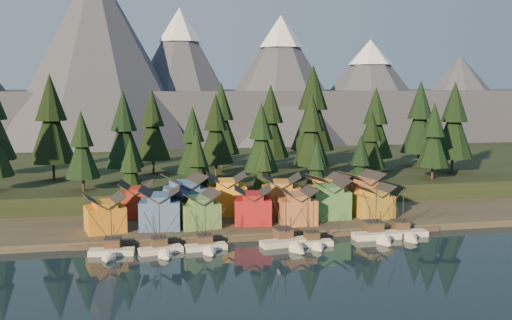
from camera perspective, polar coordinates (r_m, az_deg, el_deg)
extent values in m
plane|color=black|center=(108.02, 2.65, -10.06)|extent=(500.00, 500.00, 0.00)
cube|color=#362F27|center=(145.66, -1.16, -5.14)|extent=(400.00, 50.00, 1.50)
cube|color=black|center=(193.85, -3.77, -1.33)|extent=(420.00, 100.00, 6.00)
cube|color=#493F34|center=(123.32, 0.79, -7.59)|extent=(80.00, 4.00, 1.00)
cube|color=#494E5E|center=(341.33, -7.11, 4.43)|extent=(560.00, 160.00, 30.00)
cone|color=#494E5E|center=(280.96, -15.61, 9.71)|extent=(100.00, 100.00, 90.00)
cone|color=#494E5E|center=(298.66, -7.54, 8.04)|extent=(80.00, 80.00, 72.00)
cone|color=white|center=(300.24, -7.63, 13.26)|extent=(22.40, 22.40, 17.28)
cone|color=#494E5E|center=(294.41, 2.47, 7.71)|extent=(84.00, 84.00, 68.00)
cone|color=white|center=(295.68, 2.50, 12.73)|extent=(23.52, 23.52, 16.32)
cone|color=#494E5E|center=(326.83, 11.26, 6.67)|extent=(92.00, 92.00, 58.00)
cone|color=white|center=(327.35, 11.36, 10.53)|extent=(25.76, 25.76, 13.92)
cone|color=#494E5E|center=(361.05, 19.62, 5.81)|extent=(88.00, 88.00, 50.00)
cube|color=beige|center=(115.20, -14.23, -8.99)|extent=(8.88, 3.81, 1.53)
cone|color=beige|center=(110.73, -14.63, -9.67)|extent=(3.18, 3.24, 2.87)
cube|color=black|center=(115.36, -14.22, -9.26)|extent=(9.10, 3.88, 0.33)
cube|color=#493027|center=(116.29, -14.13, -8.07)|extent=(3.36, 3.19, 1.72)
cube|color=#2C2A2A|center=(116.04, -14.15, -7.61)|extent=(3.57, 3.40, 0.19)
cylinder|color=black|center=(114.40, -14.27, -6.50)|extent=(0.17, 0.17, 8.61)
cylinder|color=black|center=(117.65, -14.01, -7.21)|extent=(0.13, 0.13, 4.21)
cube|color=silver|center=(114.46, -9.51, -8.97)|extent=(8.90, 4.57, 1.51)
cone|color=silver|center=(110.13, -8.91, -9.61)|extent=(3.39, 3.43, 2.83)
cube|color=black|center=(114.62, -9.50, -9.24)|extent=(9.11, 4.66, 0.33)
cube|color=#483926|center=(115.52, -9.71, -8.07)|extent=(3.56, 3.41, 1.70)
cube|color=#2C2A2A|center=(115.27, -9.73, -7.61)|extent=(3.78, 3.64, 0.19)
cylinder|color=black|center=(113.66, -9.63, -6.50)|extent=(0.17, 0.17, 8.50)
cylinder|color=black|center=(116.83, -9.94, -7.22)|extent=(0.13, 0.13, 4.16)
cube|color=beige|center=(115.46, -5.02, -8.75)|extent=(8.48, 3.69, 1.47)
cone|color=beige|center=(111.25, -4.49, -9.38)|extent=(3.06, 3.11, 2.75)
cube|color=black|center=(115.61, -5.02, -9.02)|extent=(8.68, 3.76, 0.32)
cube|color=#4C3528|center=(116.49, -5.19, -7.88)|extent=(3.24, 3.08, 1.65)
cube|color=#2C2A2A|center=(116.25, -5.20, -7.45)|extent=(3.44, 3.28, 0.18)
cylinder|color=black|center=(114.69, -5.10, -6.37)|extent=(0.17, 0.17, 8.26)
cylinder|color=black|center=(117.76, -5.39, -7.07)|extent=(0.13, 0.13, 4.04)
cube|color=beige|center=(118.12, 3.12, -8.34)|extent=(11.47, 5.17, 1.72)
cone|color=beige|center=(112.85, 4.44, -9.10)|extent=(3.85, 4.30, 3.22)
cube|color=black|center=(118.29, 3.12, -8.64)|extent=(11.75, 5.28, 0.38)
cube|color=brown|center=(119.45, 2.72, -7.32)|extent=(3.97, 3.79, 1.93)
cube|color=#2C2A2A|center=(119.19, 2.72, -6.83)|extent=(4.22, 4.04, 0.21)
cylinder|color=black|center=(117.31, 3.00, -5.60)|extent=(0.19, 0.19, 9.67)
cylinder|color=black|center=(121.11, 2.27, -6.38)|extent=(0.15, 0.15, 4.73)
cube|color=silver|center=(118.40, 5.79, -8.36)|extent=(7.67, 2.68, 1.42)
cone|color=silver|center=(114.55, 6.40, -8.91)|extent=(2.66, 2.63, 2.65)
cube|color=black|center=(118.55, 5.78, -8.60)|extent=(7.86, 2.73, 0.31)
cube|color=#423423|center=(119.33, 5.60, -7.55)|extent=(2.84, 2.66, 1.59)
cube|color=#2C2A2A|center=(119.11, 5.60, -7.14)|extent=(3.02, 2.84, 0.18)
cylinder|color=black|center=(117.66, 5.75, -6.12)|extent=(0.16, 0.16, 7.96)
cylinder|color=black|center=(120.50, 5.39, -6.79)|extent=(0.12, 0.12, 3.89)
cube|color=silver|center=(125.65, 11.96, -7.51)|extent=(10.22, 3.48, 1.82)
cone|color=silver|center=(120.71, 13.00, -8.16)|extent=(3.44, 3.50, 3.42)
cube|color=black|center=(125.83, 11.95, -7.81)|extent=(10.47, 3.54, 0.40)
cube|color=#473826|center=(126.88, 11.65, -6.53)|extent=(3.67, 3.44, 2.05)
cube|color=#2C2A2A|center=(126.62, 11.66, -6.03)|extent=(3.90, 3.67, 0.23)
cylinder|color=black|center=(124.82, 11.92, -4.79)|extent=(0.21, 0.21, 10.25)
cylinder|color=black|center=(128.41, 11.31, -5.63)|extent=(0.16, 0.16, 5.01)
cube|color=beige|center=(129.08, 14.53, -7.21)|extent=(10.40, 3.68, 1.64)
cone|color=beige|center=(124.08, 15.52, -7.83)|extent=(3.28, 3.67, 3.07)
cube|color=black|center=(129.23, 14.52, -7.47)|extent=(10.65, 3.75, 0.36)
cube|color=#4B3928|center=(130.37, 14.24, -6.33)|extent=(3.46, 3.26, 1.84)
cube|color=#2C2A2A|center=(130.14, 14.25, -5.90)|extent=(3.67, 3.48, 0.20)
cylinder|color=black|center=(128.41, 14.50, -4.82)|extent=(0.18, 0.18, 9.22)
cylinder|color=black|center=(131.96, 13.91, -5.52)|extent=(0.14, 0.14, 4.51)
cube|color=#C5781B|center=(126.56, -14.85, -5.71)|extent=(9.32, 8.60, 5.43)
cube|color=#C5781B|center=(125.88, -14.90, -4.27)|extent=(5.84, 7.62, 1.11)
cube|color=#3A5789|center=(126.84, -9.53, -5.34)|extent=(9.48, 8.62, 6.28)
cube|color=#3A5789|center=(126.07, -9.56, -3.68)|extent=(5.57, 8.05, 1.22)
cube|color=#568347|center=(127.01, -5.77, -5.44)|extent=(9.53, 9.09, 5.49)
cube|color=#568347|center=(126.32, -5.79, -3.98)|extent=(5.86, 8.24, 1.16)
cube|color=maroon|center=(129.57, -0.34, -5.08)|extent=(9.17, 8.36, 5.79)
cube|color=maroon|center=(128.86, -0.34, -3.57)|extent=(5.50, 7.68, 1.15)
cube|color=#A8663B|center=(130.01, 4.09, -5.08)|extent=(8.10, 8.10, 5.65)
cube|color=#A8663B|center=(129.33, 4.11, -3.63)|extent=(4.54, 7.85, 1.11)
cube|color=#437C43|center=(135.94, 7.26, -4.38)|extent=(8.93, 7.54, 6.53)
cube|color=#437C43|center=(135.21, 7.29, -2.77)|extent=(4.94, 7.36, 1.25)
cube|color=#A47D2A|center=(138.06, 11.68, -4.55)|extent=(8.72, 7.92, 5.34)
cube|color=#A47D2A|center=(137.45, 11.72, -3.24)|extent=(5.25, 7.24, 1.09)
cube|color=maroon|center=(137.59, -11.84, -4.42)|extent=(8.32, 7.49, 6.17)
cube|color=maroon|center=(136.90, -11.88, -2.93)|extent=(4.75, 7.15, 1.12)
cube|color=#3E5F93|center=(135.63, -7.16, -4.24)|extent=(10.75, 10.34, 7.32)
cube|color=#3E5F93|center=(134.84, -7.19, -2.45)|extent=(6.77, 9.22, 1.27)
cube|color=orange|center=(139.16, -2.98, -3.96)|extent=(9.94, 8.67, 6.98)
cube|color=orange|center=(138.41, -2.99, -2.29)|extent=(5.76, 8.16, 1.31)
cube|color=#B3712E|center=(139.98, 2.50, -3.97)|extent=(10.66, 9.36, 6.60)
cube|color=#B3712E|center=(139.26, 2.51, -2.38)|extent=(6.50, 8.40, 1.32)
cube|color=#C58732|center=(142.12, 7.21, -3.85)|extent=(10.13, 9.46, 6.60)
cube|color=#C58732|center=(141.42, 7.23, -2.31)|extent=(6.41, 8.34, 1.19)
cube|color=#A06038|center=(144.04, 10.44, -3.67)|extent=(10.07, 9.64, 7.07)
cube|color=#A06038|center=(143.32, 10.48, -2.05)|extent=(6.19, 8.75, 1.22)
cylinder|color=#332319|center=(171.47, -19.58, -0.99)|extent=(0.70, 0.70, 5.26)
cone|color=black|center=(170.27, -19.74, 2.80)|extent=(12.85, 12.85, 18.11)
cone|color=black|center=(169.84, -19.88, 5.95)|extent=(8.76, 8.76, 13.15)
cylinder|color=#332319|center=(150.75, -16.87, -2.31)|extent=(0.70, 0.70, 3.58)
cone|color=black|center=(149.68, -16.98, 0.61)|extent=(8.74, 8.74, 12.32)
cone|color=black|center=(149.10, -17.08, 3.04)|extent=(5.96, 5.96, 8.94)
cylinder|color=#332319|center=(161.86, -12.95, -1.37)|extent=(0.70, 0.70, 4.46)
cone|color=black|center=(160.70, -13.05, 2.04)|extent=(10.91, 10.91, 15.37)
cone|color=black|center=(160.18, -13.13, 4.87)|extent=(7.44, 7.44, 11.16)
cylinder|color=#332319|center=(176.65, -10.23, -0.57)|extent=(0.70, 0.70, 4.50)
cone|color=black|center=(175.58, -10.30, 2.58)|extent=(11.00, 11.00, 15.50)
cone|color=black|center=(175.11, -10.36, 5.19)|extent=(7.50, 7.50, 11.25)
cylinder|color=#332319|center=(152.52, -6.27, -1.90)|extent=(0.70, 0.70, 3.72)
cone|color=black|center=(151.43, -6.32, 1.11)|extent=(9.09, 9.09, 12.81)
cone|color=black|center=(150.85, -6.35, 3.61)|extent=(6.20, 6.20, 9.30)
cylinder|color=#332319|center=(168.06, -4.01, -0.91)|extent=(0.70, 0.70, 4.27)
cone|color=black|center=(166.97, -4.04, 2.23)|extent=(10.44, 10.44, 14.71)
cone|color=black|center=(166.46, -4.06, 4.84)|extent=(7.12, 7.12, 10.68)
cylinder|color=#332319|center=(153.14, 0.52, -1.78)|extent=(0.70, 0.70, 3.89)
cone|color=black|center=(152.03, 0.52, 1.36)|extent=(9.51, 9.51, 13.40)
cone|color=black|center=(151.45, 0.53, 3.96)|extent=(6.48, 6.48, 9.72)
cylinder|color=#332319|center=(177.96, 1.46, -0.36)|extent=(0.70, 0.70, 4.74)
cone|color=black|center=(176.87, 1.47, 2.94)|extent=(11.59, 11.59, 16.33)
cone|color=black|center=(176.41, 1.48, 5.67)|extent=(7.90, 7.90, 11.85)
cylinder|color=#332319|center=(163.74, 5.51, -1.14)|extent=(0.70, 0.70, 4.32)
cone|color=black|center=(162.62, 5.55, 2.12)|extent=(10.56, 10.56, 14.87)
cone|color=black|center=(162.10, 5.58, 4.82)|extent=(7.20, 7.20, 10.80)
cylinder|color=#332319|center=(189.64, 5.64, 0.26)|extent=(0.70, 0.70, 5.87)
cone|color=black|center=(188.49, 5.69, 4.10)|extent=(14.34, 14.34, 20.21)
cone|color=black|center=(188.18, 5.73, 7.27)|extent=(9.78, 9.78, 14.67)
cylinder|color=#332319|center=(164.52, 11.35, -1.36)|extent=(0.70, 0.70, 3.49)
cone|color=black|center=(163.56, 11.42, 1.26)|extent=(8.53, 8.53, 12.02)
cone|color=black|center=(163.02, 11.48, 3.43)|extent=(5.82, 5.82, 8.73)
cylinder|color=#332319|center=(182.12, 11.75, -0.35)|extent=(0.70, 0.70, 4.60)
cone|color=black|center=(181.07, 11.83, 2.77)|extent=(11.24, 11.24, 15.84)
cone|color=black|center=(180.61, 11.90, 5.36)|extent=(7.67, 7.67, 11.50)
cylinder|color=#332319|center=(170.45, 17.21, -1.19)|extent=(0.70, 0.70, 3.83)
cone|color=black|center=(169.46, 17.32, 1.59)|extent=(9.37, 9.37, 13.20)
cone|color=black|center=(168.94, 17.40, 3.89)|extent=(6.39, 6.39, 9.58)
cylinder|color=#332319|center=(195.10, 15.93, 0.08)|extent=(0.70, 0.70, 4.96)
cone|color=black|center=(194.08, 16.05, 3.22)|extent=(12.11, 12.11, 17.07)
cone|color=black|center=(193.68, 16.14, 5.82)|extent=(8.26, 8.26, 12.39)
cylinder|color=#332319|center=(185.23, -3.45, -0.04)|extent=(0.70, 0.70, 4.88)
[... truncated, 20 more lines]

